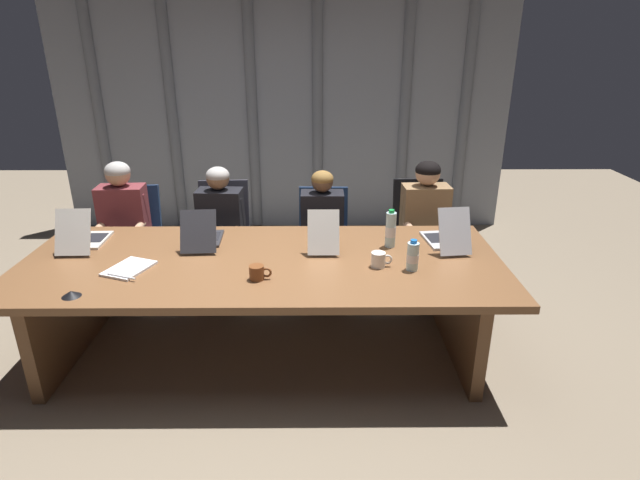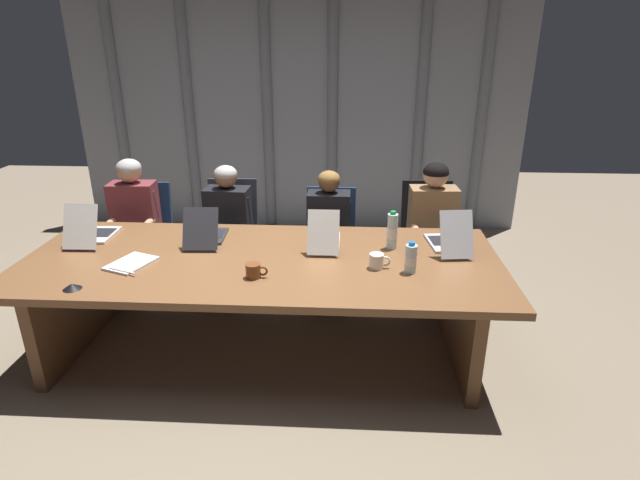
% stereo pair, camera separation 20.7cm
% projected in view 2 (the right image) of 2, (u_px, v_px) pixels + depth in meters
% --- Properties ---
extents(ground_plane, '(10.94, 10.94, 0.00)m').
position_uv_depth(ground_plane, '(266.00, 350.00, 3.71)').
color(ground_plane, '#7F705B').
extents(conference_table, '(3.22, 1.31, 0.73)m').
position_uv_depth(conference_table, '(262.00, 279.00, 3.50)').
color(conference_table, brown).
rests_on(conference_table, ground_plane).
extents(curtain_backdrop, '(5.07, 0.17, 2.66)m').
position_uv_depth(curtain_backdrop, '(299.00, 113.00, 5.75)').
color(curtain_backdrop, gray).
rests_on(curtain_backdrop, ground_plane).
extents(laptop_left_end, '(0.25, 0.49, 0.31)m').
position_uv_depth(laptop_left_end, '(93.00, 232.00, 3.73)').
color(laptop_left_end, beige).
rests_on(laptop_left_end, conference_table).
extents(laptop_left_mid, '(0.27, 0.47, 0.29)m').
position_uv_depth(laptop_left_mid, '(206.00, 234.00, 3.71)').
color(laptop_left_mid, '#2D2D33').
rests_on(laptop_left_mid, conference_table).
extents(laptop_center, '(0.22, 0.46, 0.30)m').
position_uv_depth(laptop_center, '(324.00, 238.00, 3.63)').
color(laptop_center, beige).
rests_on(laptop_center, conference_table).
extents(laptop_right_mid, '(0.27, 0.50, 0.32)m').
position_uv_depth(laptop_right_mid, '(448.00, 240.00, 3.58)').
color(laptop_right_mid, '#BCBCC1').
rests_on(laptop_right_mid, conference_table).
extents(office_chair_left_end, '(0.60, 0.60, 0.91)m').
position_uv_depth(office_chair_left_end, '(146.00, 249.00, 4.61)').
color(office_chair_left_end, navy).
rests_on(office_chair_left_end, ground_plane).
extents(office_chair_left_mid, '(0.60, 0.60, 0.96)m').
position_uv_depth(office_chair_left_mid, '(233.00, 250.00, 4.56)').
color(office_chair_left_mid, '#2D2D38').
rests_on(office_chair_left_mid, ground_plane).
extents(office_chair_center, '(0.60, 0.60, 0.90)m').
position_uv_depth(office_chair_center, '(330.00, 254.00, 4.52)').
color(office_chair_center, navy).
rests_on(office_chair_center, ground_plane).
extents(office_chair_right_mid, '(0.60, 0.60, 0.97)m').
position_uv_depth(office_chair_right_mid, '(426.00, 254.00, 4.47)').
color(office_chair_right_mid, black).
rests_on(office_chair_right_mid, ground_plane).
extents(person_left_end, '(0.41, 0.56, 1.18)m').
position_uv_depth(person_left_end, '(132.00, 220.00, 4.34)').
color(person_left_end, brown).
rests_on(person_left_end, ground_plane).
extents(person_left_mid, '(0.40, 0.56, 1.14)m').
position_uv_depth(person_left_mid, '(226.00, 225.00, 4.31)').
color(person_left_mid, black).
rests_on(person_left_mid, ground_plane).
extents(person_center, '(0.37, 0.55, 1.11)m').
position_uv_depth(person_center, '(328.00, 230.00, 4.26)').
color(person_center, black).
rests_on(person_center, ground_plane).
extents(person_right_mid, '(0.41, 0.56, 1.19)m').
position_uv_depth(person_right_mid, '(434.00, 225.00, 4.21)').
color(person_right_mid, olive).
rests_on(person_right_mid, ground_plane).
extents(water_bottle_primary, '(0.07, 0.07, 0.27)m').
position_uv_depth(water_bottle_primary, '(392.00, 231.00, 3.56)').
color(water_bottle_primary, silver).
rests_on(water_bottle_primary, conference_table).
extents(water_bottle_secondary, '(0.08, 0.08, 0.21)m').
position_uv_depth(water_bottle_secondary, '(411.00, 259.00, 3.20)').
color(water_bottle_secondary, silver).
rests_on(water_bottle_secondary, conference_table).
extents(coffee_mug_near, '(0.14, 0.09, 0.10)m').
position_uv_depth(coffee_mug_near, '(377.00, 261.00, 3.28)').
color(coffee_mug_near, white).
rests_on(coffee_mug_near, conference_table).
extents(coffee_mug_far, '(0.14, 0.09, 0.09)m').
position_uv_depth(coffee_mug_far, '(254.00, 271.00, 3.15)').
color(coffee_mug_far, brown).
rests_on(coffee_mug_far, conference_table).
extents(conference_mic_left_side, '(0.11, 0.11, 0.03)m').
position_uv_depth(conference_mic_left_side, '(72.00, 286.00, 3.01)').
color(conference_mic_left_side, black).
rests_on(conference_mic_left_side, conference_table).
extents(spiral_notepad, '(0.31, 0.36, 0.03)m').
position_uv_depth(spiral_notepad, '(131.00, 264.00, 3.34)').
color(spiral_notepad, silver).
rests_on(spiral_notepad, conference_table).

